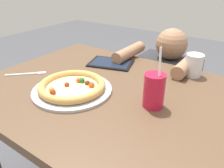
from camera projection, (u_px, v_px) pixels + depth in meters
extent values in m
cube|color=brown|center=(109.00, 93.00, 0.99)|extent=(1.19, 0.89, 0.04)
cylinder|color=#443122|center=(82.00, 98.00, 1.69)|extent=(0.07, 0.07, 0.71)
cylinder|color=#B7B7BC|center=(72.00, 90.00, 0.96)|extent=(0.35, 0.35, 0.01)
cylinder|color=#EFD68C|center=(72.00, 88.00, 0.96)|extent=(0.23, 0.23, 0.01)
torus|color=tan|center=(72.00, 85.00, 0.95)|extent=(0.29, 0.29, 0.03)
sphere|color=maroon|center=(67.00, 85.00, 0.96)|extent=(0.02, 0.02, 0.02)
sphere|color=#2D6623|center=(82.00, 81.00, 0.99)|extent=(0.03, 0.03, 0.03)
sphere|color=#BF4C19|center=(92.00, 85.00, 0.95)|extent=(0.03, 0.03, 0.03)
sphere|color=#BF4C19|center=(79.00, 80.00, 0.99)|extent=(0.02, 0.02, 0.02)
sphere|color=maroon|center=(53.00, 92.00, 0.90)|extent=(0.03, 0.03, 0.03)
sphere|color=brown|center=(87.00, 83.00, 0.97)|extent=(0.02, 0.02, 0.02)
sphere|color=gold|center=(52.00, 89.00, 0.92)|extent=(0.02, 0.02, 0.02)
cylinder|color=red|center=(154.00, 91.00, 0.83)|extent=(0.08, 0.08, 0.14)
cylinder|color=white|center=(160.00, 64.00, 0.77)|extent=(0.02, 0.02, 0.12)
cylinder|color=silver|center=(194.00, 65.00, 1.09)|extent=(0.09, 0.09, 0.11)
cube|color=white|center=(196.00, 58.00, 1.08)|extent=(0.03, 0.03, 0.02)
cube|color=white|center=(193.00, 59.00, 1.07)|extent=(0.02, 0.02, 0.02)
cube|color=white|center=(199.00, 59.00, 1.07)|extent=(0.03, 0.03, 0.03)
cube|color=silver|center=(21.00, 74.00, 1.12)|extent=(0.12, 0.12, 0.00)
cube|color=silver|center=(41.00, 73.00, 1.14)|extent=(0.05, 0.05, 0.00)
cube|color=black|center=(111.00, 63.00, 1.25)|extent=(0.28, 0.23, 0.01)
cube|color=#192338|center=(111.00, 62.00, 1.25)|extent=(0.24, 0.20, 0.00)
cylinder|color=#333847|center=(162.00, 119.00, 1.66)|extent=(0.31, 0.31, 0.45)
cube|color=#2D2D33|center=(167.00, 76.00, 1.50)|extent=(0.39, 0.22, 0.26)
sphere|color=#A37556|center=(172.00, 44.00, 1.39)|extent=(0.20, 0.20, 0.20)
cylinder|color=#A37556|center=(129.00, 52.00, 1.33)|extent=(0.07, 0.28, 0.07)
cylinder|color=#A37556|center=(187.00, 65.00, 1.15)|extent=(0.07, 0.28, 0.07)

